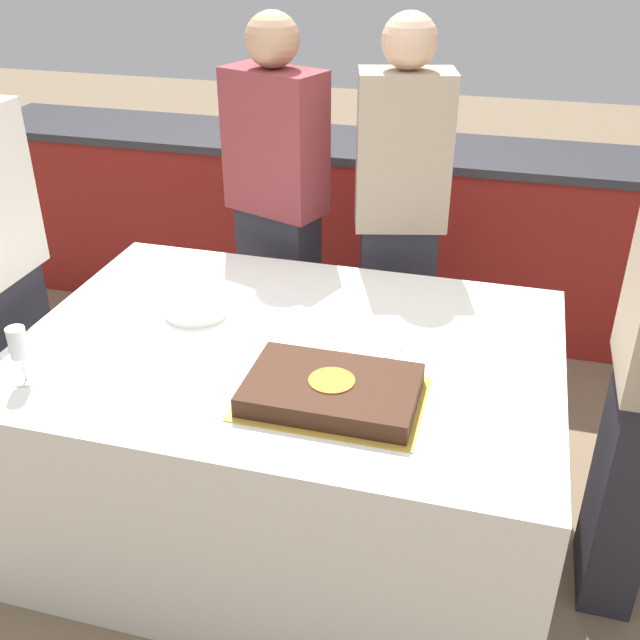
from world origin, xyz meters
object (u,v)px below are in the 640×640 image
Objects in this scene: wine_glass at (18,346)px; person_cutting_cake at (399,223)px; plate_stack at (197,309)px; person_standing_back at (277,214)px; cake at (332,390)px.

person_cutting_cake is (0.88, 1.22, -0.01)m from wine_glass.
person_cutting_cake reaches higher than wine_glass.
plate_stack is 0.13× the size of person_standing_back.
person_standing_back is (-0.51, -0.00, -0.01)m from person_cutting_cake.
person_standing_back reaches higher than cake.
cake is 0.67m from plate_stack.
wine_glass is (-0.88, -0.14, 0.09)m from cake.
plate_stack is 0.61m from wine_glass.
wine_glass is 0.11× the size of person_standing_back.
cake is 1.19m from person_standing_back.
cake is 0.31× the size of person_cutting_cake.
cake is 0.32× the size of person_standing_back.
cake is at bearing 9.17° from wine_glass.
cake is at bearing -32.90° from plate_stack.
plate_stack is 0.13× the size of person_cutting_cake.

